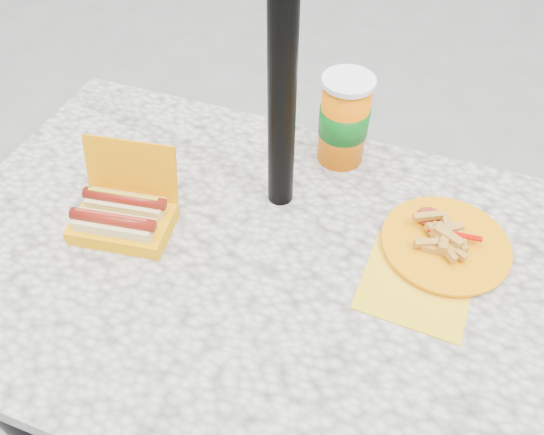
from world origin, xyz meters
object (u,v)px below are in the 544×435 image
(hotdog_box, at_px, (123,215))
(soda_cup, at_px, (344,120))
(umbrella_pole, at_px, (283,37))
(fries_plate, at_px, (442,245))

(hotdog_box, distance_m, soda_cup, 0.48)
(umbrella_pole, relative_size, fries_plate, 6.97)
(fries_plate, bearing_deg, soda_cup, 142.67)
(umbrella_pole, xyz_separation_m, fries_plate, (0.33, -0.03, -0.34))
(hotdog_box, distance_m, fries_plate, 0.60)
(soda_cup, bearing_deg, fries_plate, -37.33)
(hotdog_box, bearing_deg, fries_plate, 6.49)
(umbrella_pole, distance_m, hotdog_box, 0.44)
(umbrella_pole, xyz_separation_m, hotdog_box, (-0.25, -0.18, -0.32))
(umbrella_pole, xyz_separation_m, soda_cup, (0.08, 0.16, -0.25))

